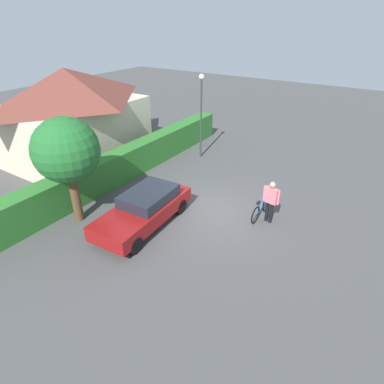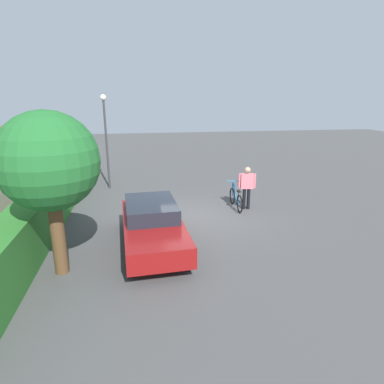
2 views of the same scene
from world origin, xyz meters
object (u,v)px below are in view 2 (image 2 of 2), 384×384
(parked_car_near, at_px, (152,224))
(tree_kerbside, at_px, (49,163))
(person_rider, at_px, (247,185))
(street_lamp, at_px, (106,130))
(bicycle, at_px, (236,199))

(parked_car_near, relative_size, tree_kerbside, 1.06)
(person_rider, distance_m, tree_kerbside, 7.57)
(street_lamp, bearing_deg, tree_kerbside, 175.53)
(parked_car_near, relative_size, bicycle, 2.45)
(parked_car_near, bearing_deg, bicycle, -50.39)
(parked_car_near, height_order, bicycle, parked_car_near)
(bicycle, distance_m, person_rider, 0.74)
(parked_car_near, distance_m, street_lamp, 7.35)
(person_rider, relative_size, tree_kerbside, 0.42)
(person_rider, relative_size, street_lamp, 0.39)
(bicycle, distance_m, tree_kerbside, 7.52)
(parked_car_near, bearing_deg, tree_kerbside, 116.11)
(parked_car_near, height_order, tree_kerbside, tree_kerbside)
(tree_kerbside, bearing_deg, parked_car_near, -63.89)
(tree_kerbside, bearing_deg, person_rider, -58.07)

